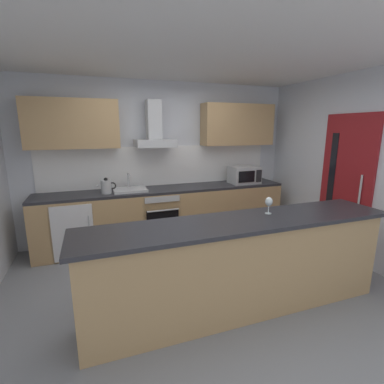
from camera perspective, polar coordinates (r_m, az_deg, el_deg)
name	(u,v)px	position (r m, az deg, el deg)	size (l,w,h in m)	color
ground	(200,286)	(3.59, 1.65, -18.44)	(5.56, 4.63, 0.02)	gray
ceiling	(202,51)	(3.16, 1.99, 26.67)	(5.56, 4.63, 0.02)	white
wall_back	(161,161)	(4.89, -6.36, 6.23)	(5.56, 0.12, 2.60)	silver
wall_right	(358,169)	(4.53, 30.58, 4.02)	(0.12, 4.63, 2.60)	silver
backsplash_tile	(162,166)	(4.83, -6.13, 5.32)	(3.88, 0.02, 0.66)	white
counter_back	(167,215)	(4.71, -5.01, -4.59)	(4.01, 0.60, 0.90)	tan
counter_island	(240,266)	(2.99, 9.76, -14.44)	(3.20, 0.64, 0.98)	tan
upper_cabinets	(163,124)	(4.64, -5.86, 13.44)	(3.96, 0.32, 0.70)	tan
side_door	(345,187)	(4.58, 28.54, 0.86)	(0.08, 0.85, 2.05)	maroon
oven	(159,216)	(4.64, -6.77, -4.74)	(0.60, 0.62, 0.80)	slate
refrigerator	(74,227)	(4.56, -22.76, -6.49)	(0.58, 0.60, 0.85)	white
microwave	(244,175)	(5.05, 10.52, 3.43)	(0.50, 0.38, 0.30)	#B7BABC
sink	(130,189)	(4.46, -12.46, 0.54)	(0.50, 0.40, 0.26)	silver
kettle	(106,187)	(4.37, -16.95, 1.07)	(0.29, 0.15, 0.24)	#B7BABC
range_hood	(155,132)	(4.56, -7.59, 11.87)	(0.62, 0.45, 0.72)	#B7BABC
wine_glass	(269,202)	(3.03, 15.29, -2.01)	(0.08, 0.08, 0.18)	silver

